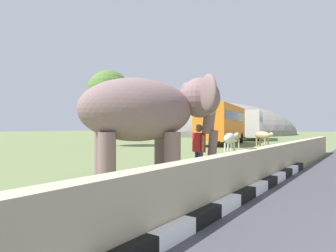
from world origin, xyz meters
name	(u,v)px	position (x,y,z in m)	size (l,w,h in m)	color
striped_curb	(190,224)	(-0.35, 4.21, 0.12)	(16.20, 0.20, 0.24)	white
barrier_parapet	(233,176)	(2.00, 4.51, 0.50)	(28.00, 0.36, 1.00)	tan
elephant	(150,112)	(2.14, 6.95, 1.98)	(3.94, 3.64, 3.00)	#7C6162
person_handler	(199,148)	(3.66, 6.28, 0.93)	(0.44, 0.61, 1.66)	navy
bus_orange	(222,122)	(20.69, 13.26, 2.08)	(9.84, 4.31, 3.50)	orange
bus_white	(251,123)	(32.22, 14.60, 2.08)	(10.30, 4.98, 3.50)	silver
cow_near	(230,139)	(12.26, 8.95, 0.87)	(1.93, 0.89, 1.23)	beige
cow_mid	(236,136)	(17.46, 10.66, 0.87)	(1.86, 1.27, 1.23)	tan
cow_far	(263,136)	(19.87, 9.33, 0.87)	(1.23, 1.87, 1.23)	tan
tree_distant	(109,92)	(13.01, 19.96, 4.46)	(3.60, 3.60, 6.29)	brown
hill_east	(207,134)	(55.00, 32.55, 0.00)	(45.95, 36.76, 14.10)	slate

